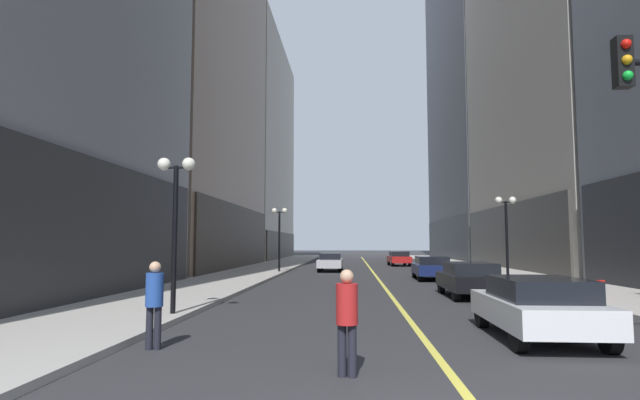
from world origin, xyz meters
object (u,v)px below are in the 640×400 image
object	(u,v)px
car_black	(470,278)
car_red	(399,258)
car_silver	(330,261)
street_lamp_left_near	(176,200)
car_navy	(431,267)
street_lamp_left_far	(279,225)
fire_hydrant_right	(601,292)
car_white	(537,306)
street_lamp_right_mid	(506,220)
pedestrian_in_blue_hoodie	(154,298)
pedestrian_in_red_jacket	(347,314)

from	to	relation	value
car_black	car_red	world-z (taller)	same
car_silver	street_lamp_left_near	distance (m)	23.86
car_navy	street_lamp_left_near	world-z (taller)	street_lamp_left_near
street_lamp_left_far	car_navy	bearing A→B (deg)	-29.13
car_red	street_lamp_left_far	size ratio (longest dim) A/B	0.99
car_black	fire_hydrant_right	size ratio (longest dim) A/B	5.21
car_white	car_silver	world-z (taller)	same
street_lamp_left_near	street_lamp_right_mid	bearing A→B (deg)	44.80
car_navy	pedestrian_in_blue_hoodie	bearing A→B (deg)	-113.65
street_lamp_right_mid	fire_hydrant_right	size ratio (longest dim) A/B	5.54
pedestrian_in_blue_hoodie	fire_hydrant_right	xyz separation A→B (m)	(12.29, 8.07, -0.59)
street_lamp_right_mid	street_lamp_left_far	bearing A→B (deg)	149.07
car_black	street_lamp_left_near	size ratio (longest dim) A/B	0.94
pedestrian_in_red_jacket	street_lamp_right_mid	bearing A→B (deg)	66.40
pedestrian_in_blue_hoodie	street_lamp_left_far	size ratio (longest dim) A/B	0.38
pedestrian_in_red_jacket	street_lamp_left_near	size ratio (longest dim) A/B	0.37
car_red	street_lamp_left_near	world-z (taller)	street_lamp_left_near
pedestrian_in_red_jacket	street_lamp_left_near	distance (m)	7.75
fire_hydrant_right	pedestrian_in_blue_hoodie	bearing A→B (deg)	-146.72
car_navy	car_red	distance (m)	17.31
car_black	street_lamp_right_mid	xyz separation A→B (m)	(3.45, 6.66, 2.54)
car_silver	fire_hydrant_right	bearing A→B (deg)	-62.71
pedestrian_in_blue_hoodie	car_red	bearing A→B (deg)	77.34
car_white	street_lamp_left_near	xyz separation A→B (m)	(-8.84, 2.38, 2.54)
street_lamp_left_near	car_white	bearing A→B (deg)	-15.10
car_black	car_navy	world-z (taller)	same
pedestrian_in_blue_hoodie	pedestrian_in_red_jacket	bearing A→B (deg)	-25.22
car_black	car_silver	distance (m)	18.44
car_white	street_lamp_left_far	xyz separation A→B (m)	(-8.84, 22.76, 2.54)
pedestrian_in_blue_hoodie	street_lamp_left_near	distance (m)	4.60
fire_hydrant_right	street_lamp_left_far	bearing A→B (deg)	129.41
street_lamp_left_far	fire_hydrant_right	world-z (taller)	street_lamp_left_far
pedestrian_in_blue_hoodie	street_lamp_left_far	world-z (taller)	street_lamp_left_far
car_white	pedestrian_in_red_jacket	bearing A→B (deg)	-141.15
car_black	fire_hydrant_right	distance (m)	4.37
car_white	pedestrian_in_red_jacket	distance (m)	5.22
car_navy	fire_hydrant_right	xyz separation A→B (m)	(3.95, -10.98, -0.32)
car_black	car_silver	size ratio (longest dim) A/B	0.88
car_black	car_silver	xyz separation A→B (m)	(-6.01, 17.44, 0.00)
car_silver	street_lamp_left_near	bearing A→B (deg)	-98.11
car_white	car_silver	distance (m)	26.45
car_navy	street_lamp_left_near	bearing A→B (deg)	-121.64
car_black	pedestrian_in_red_jacket	distance (m)	12.57
car_silver	pedestrian_in_red_jacket	world-z (taller)	pedestrian_in_red_jacket
car_navy	street_lamp_left_far	xyz separation A→B (m)	(-9.35, 5.21, 2.54)
car_navy	street_lamp_left_far	size ratio (longest dim) A/B	1.01
pedestrian_in_blue_hoodie	car_silver	bearing A→B (deg)	85.12
car_black	car_red	bearing A→B (deg)	90.40
car_red	street_lamp_left_near	size ratio (longest dim) A/B	0.99
car_silver	street_lamp_right_mid	size ratio (longest dim) A/B	1.07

